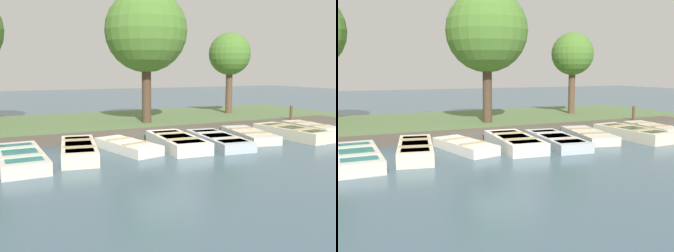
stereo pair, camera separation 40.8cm
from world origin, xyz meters
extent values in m
plane|color=#425B6B|center=(0.00, 0.00, 0.00)|extent=(80.00, 80.00, 0.00)
cube|color=#567042|center=(-5.00, 0.00, 0.10)|extent=(8.00, 24.00, 0.21)
cube|color=#51473D|center=(-1.30, 0.00, 0.11)|extent=(1.41, 20.48, 0.22)
cube|color=beige|center=(1.48, -5.15, 0.18)|extent=(3.30, 1.27, 0.36)
cube|color=teal|center=(1.48, -5.15, 0.35)|extent=(2.70, 0.99, 0.03)
cube|color=beige|center=(2.10, -5.13, 0.37)|extent=(0.35, 1.10, 0.03)
cube|color=beige|center=(0.86, -5.16, 0.37)|extent=(0.35, 1.10, 0.03)
cube|color=beige|center=(1.22, -3.46, 0.20)|extent=(3.25, 1.55, 0.41)
cube|color=beige|center=(1.22, -3.46, 0.39)|extent=(2.65, 1.23, 0.03)
cube|color=tan|center=(1.80, -3.57, 0.42)|extent=(0.47, 0.97, 0.03)
cube|color=tan|center=(0.64, -3.36, 0.42)|extent=(0.47, 0.97, 0.03)
cube|color=silver|center=(1.09, -1.84, 0.16)|extent=(2.80, 1.59, 0.31)
cube|color=#6B7F51|center=(1.09, -1.84, 0.30)|extent=(2.28, 1.27, 0.02)
cube|color=tan|center=(1.57, -1.73, 0.32)|extent=(0.47, 0.95, 0.03)
cube|color=tan|center=(0.60, -1.96, 0.32)|extent=(0.47, 0.95, 0.03)
cube|color=silver|center=(1.29, -0.15, 0.20)|extent=(3.23, 1.50, 0.39)
cube|color=#4C709E|center=(1.29, -0.15, 0.38)|extent=(2.65, 1.18, 0.03)
cube|color=tan|center=(1.88, -0.20, 0.40)|extent=(0.41, 1.16, 0.03)
cube|color=tan|center=(0.69, -0.10, 0.40)|extent=(0.41, 1.16, 0.03)
cube|color=#B2BCC1|center=(1.46, 1.41, 0.16)|extent=(3.40, 1.54, 0.33)
cube|color=beige|center=(1.46, 1.41, 0.32)|extent=(2.78, 1.22, 0.03)
cube|color=beige|center=(2.08, 1.34, 0.34)|extent=(0.45, 1.10, 0.03)
cube|color=beige|center=(0.84, 1.49, 0.34)|extent=(0.45, 1.10, 0.03)
cube|color=beige|center=(1.04, 3.10, 0.16)|extent=(3.15, 1.68, 0.31)
cube|color=#4C709E|center=(1.04, 3.10, 0.30)|extent=(2.58, 1.33, 0.03)
cube|color=tan|center=(1.60, 2.99, 0.33)|extent=(0.50, 1.05, 0.03)
cube|color=tan|center=(0.48, 3.22, 0.33)|extent=(0.50, 1.05, 0.03)
cube|color=beige|center=(1.55, 4.80, 0.20)|extent=(3.23, 1.38, 0.41)
cube|color=#6B7F51|center=(1.55, 4.80, 0.39)|extent=(2.65, 1.09, 0.03)
cube|color=tan|center=(2.15, 4.84, 0.42)|extent=(0.39, 1.09, 0.03)
cube|color=tan|center=(0.96, 4.76, 0.42)|extent=(0.39, 1.09, 0.03)
cube|color=beige|center=(0.94, 6.46, 0.18)|extent=(2.79, 1.18, 0.36)
cube|color=beige|center=(0.94, 6.46, 0.34)|extent=(2.28, 0.93, 0.03)
cube|color=tan|center=(1.46, 6.42, 0.37)|extent=(0.34, 0.90, 0.03)
cube|color=tan|center=(0.43, 6.50, 0.37)|extent=(0.34, 0.90, 0.03)
cylinder|color=brown|center=(-1.41, 7.55, 0.42)|extent=(0.13, 0.13, 0.83)
sphere|color=brown|center=(-1.41, 7.55, 0.85)|extent=(0.12, 0.12, 0.12)
cylinder|color=#4C3828|center=(-3.55, 0.76, 1.68)|extent=(0.43, 0.43, 3.36)
sphere|color=#4C7A2D|center=(-3.55, 0.76, 4.38)|extent=(3.73, 3.73, 3.73)
cylinder|color=brown|center=(-5.14, 6.44, 1.44)|extent=(0.36, 0.36, 2.89)
sphere|color=#4C7A2D|center=(-5.14, 6.44, 3.53)|extent=(2.34, 2.34, 2.34)
camera|label=1|loc=(12.46, -5.85, 2.60)|focal=40.00mm
camera|label=2|loc=(12.63, -5.48, 2.60)|focal=40.00mm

